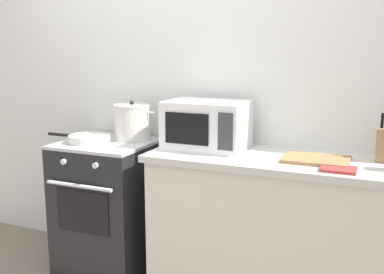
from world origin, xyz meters
name	(u,v)px	position (x,y,z in m)	size (l,w,h in m)	color
back_wall	(216,92)	(0.30, 0.97, 1.25)	(4.40, 0.10, 2.50)	silver
lower_cabinet_right	(289,236)	(0.90, 0.62, 0.44)	(1.64, 0.56, 0.88)	beige
countertop_right	(292,162)	(0.90, 0.62, 0.90)	(1.70, 0.60, 0.04)	beige
stove	(109,206)	(-0.35, 0.60, 0.46)	(0.60, 0.64, 0.92)	black
stock_pot	(132,122)	(-0.22, 0.73, 1.04)	(0.34, 0.25, 0.27)	silver
frying_pan	(89,139)	(-0.45, 0.53, 0.95)	(0.48, 0.28, 0.05)	silver
microwave	(207,125)	(0.35, 0.68, 1.07)	(0.50, 0.37, 0.30)	white
cutting_board	(316,159)	(1.04, 0.60, 0.93)	(0.36, 0.26, 0.02)	#997047
oven_mitt	(338,169)	(1.17, 0.44, 0.93)	(0.18, 0.14, 0.02)	#993333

